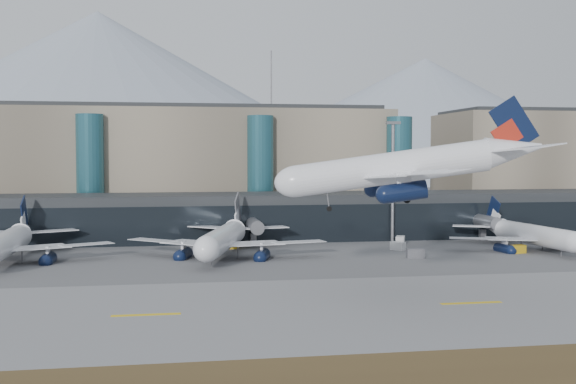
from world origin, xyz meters
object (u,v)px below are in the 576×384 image
object	(u,v)px
lightmast_mid	(393,174)
veh_g	(398,246)
hero_jet	(419,157)
jet_parked_right	(525,228)
veh_b	(234,244)
veh_d	(400,241)
veh_e	(518,249)
jet_parked_left	(10,235)
veh_c	(415,253)
jet_parked_mid	(226,230)

from	to	relation	value
lightmast_mid	veh_g	size ratio (longest dim) A/B	9.43
hero_jet	jet_parked_right	size ratio (longest dim) A/B	1.08
veh_b	veh_g	bearing A→B (deg)	-92.74
veh_d	veh_e	size ratio (longest dim) A/B	1.13
veh_b	jet_parked_right	bearing A→B (deg)	-88.80
jet_parked_left	veh_d	world-z (taller)	jet_parked_left
lightmast_mid	hero_jet	xyz separation A→B (m)	(-14.87, -56.90, 3.85)
jet_parked_right	veh_b	size ratio (longest dim) A/B	12.11
hero_jet	veh_b	xyz separation A→B (m)	(-19.47, 51.64, -17.46)
veh_c	jet_parked_left	bearing A→B (deg)	-178.59
hero_jet	jet_parked_right	world-z (taller)	hero_jet
veh_g	jet_parked_mid	bearing A→B (deg)	-126.30
jet_parked_right	veh_b	distance (m)	57.50
veh_b	lightmast_mid	bearing A→B (deg)	-69.69
lightmast_mid	jet_parked_right	size ratio (longest dim) A/B	0.75
hero_jet	veh_c	world-z (taller)	hero_jet
veh_b	veh_c	bearing A→B (deg)	-109.95
lightmast_mid	veh_d	world-z (taller)	lightmast_mid
lightmast_mid	veh_d	distance (m)	14.67
lightmast_mid	jet_parked_mid	xyz separation A→B (m)	(-36.82, -15.49, -9.73)
lightmast_mid	veh_g	world-z (taller)	lightmast_mid
lightmast_mid	jet_parked_mid	world-z (taller)	lightmast_mid
lightmast_mid	veh_c	xyz separation A→B (m)	(-3.49, -24.20, -13.56)
lightmast_mid	veh_e	world-z (taller)	lightmast_mid
jet_parked_right	veh_d	size ratio (longest dim) A/B	10.89
hero_jet	veh_e	xyz separation A→B (m)	(32.61, 35.53, -17.48)
veh_d	veh_g	bearing A→B (deg)	-178.65
veh_d	hero_jet	bearing A→B (deg)	-173.01
lightmast_mid	hero_jet	bearing A→B (deg)	-104.64
veh_g	jet_parked_left	bearing A→B (deg)	-128.33
lightmast_mid	veh_g	distance (m)	19.25
veh_e	veh_c	bearing A→B (deg)	171.61
jet_parked_right	lightmast_mid	bearing A→B (deg)	49.65
veh_c	veh_e	xyz separation A→B (m)	(21.23, 2.83, -0.07)
jet_parked_mid	veh_c	xyz separation A→B (m)	(33.33, -8.71, -3.83)
veh_e	veh_g	size ratio (longest dim) A/B	1.02
lightmast_mid	veh_g	xyz separation A→B (m)	(-3.12, -13.24, -13.63)
jet_parked_left	jet_parked_mid	size ratio (longest dim) A/B	0.97
lightmast_mid	veh_c	distance (m)	27.96
veh_g	hero_jet	bearing A→B (deg)	-55.18
jet_parked_mid	hero_jet	bearing A→B (deg)	-137.06
jet_parked_left	jet_parked_mid	xyz separation A→B (m)	(37.85, -0.01, 0.13)
veh_d	veh_c	bearing A→B (deg)	-167.26
veh_e	lightmast_mid	bearing A→B (deg)	113.72
veh_e	veh_g	world-z (taller)	veh_g
jet_parked_right	veh_b	xyz separation A→B (m)	(-56.46, 10.35, -3.36)
hero_jet	veh_e	distance (m)	51.30
jet_parked_right	veh_g	distance (m)	25.58
lightmast_mid	veh_b	bearing A→B (deg)	-171.29
veh_d	veh_g	xyz separation A→B (m)	(-3.01, -7.55, -0.10)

